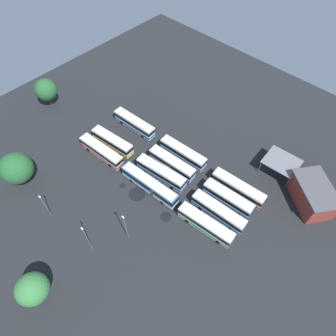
{
  "coord_description": "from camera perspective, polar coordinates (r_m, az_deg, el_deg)",
  "views": [
    {
      "loc": [
        -30.17,
        31.55,
        60.05
      ],
      "look_at": [
        -0.15,
        -0.46,
        1.57
      ],
      "focal_mm": 32.11,
      "sensor_mm": 36.0,
      "label": 1
    }
  ],
  "objects": [
    {
      "name": "maintenance_shelter",
      "position": [
        76.44,
        20.81,
        1.1
      ],
      "size": [
        8.45,
        7.41,
        3.99
      ],
      "color": "slate",
      "rests_on": "ground_plane"
    },
    {
      "name": "lamp_post_by_building",
      "position": [
        61.95,
        -15.1,
        -12.74
      ],
      "size": [
        0.56,
        0.28,
        9.53
      ],
      "color": "slate",
      "rests_on": "ground_plane"
    },
    {
      "name": "tree_west_edge",
      "position": [
        94.2,
        -22.19,
        13.57
      ],
      "size": [
        6.19,
        6.19,
        8.6
      ],
      "color": "brown",
      "rests_on": "ground_plane"
    },
    {
      "name": "tree_northwest",
      "position": [
        76.54,
        -26.85,
        -0.05
      ],
      "size": [
        7.51,
        7.51,
        9.15
      ],
      "color": "brown",
      "rests_on": "ground_plane"
    },
    {
      "name": "puddle_front_lane",
      "position": [
        82.49,
        -13.17,
        4.63
      ],
      "size": [
        2.8,
        2.8,
        0.01
      ],
      "primitive_type": "cylinder",
      "color": "black",
      "rests_on": "ground_plane"
    },
    {
      "name": "bus_row1_slot2",
      "position": [
        71.9,
        -1.33,
        -0.89
      ],
      "size": [
        13.34,
        4.13,
        3.57
      ],
      "color": "silver",
      "rests_on": "ground_plane"
    },
    {
      "name": "puddle_near_shelter",
      "position": [
        72.83,
        -8.62,
        -3.34
      ],
      "size": [
        1.52,
        1.52,
        0.01
      ],
      "primitive_type": "cylinder",
      "color": "black",
      "rests_on": "ground_plane"
    },
    {
      "name": "puddle_centre_drain",
      "position": [
        71.33,
        6.09,
        -4.69
      ],
      "size": [
        3.02,
        3.02,
        0.01
      ],
      "primitive_type": "cylinder",
      "color": "black",
      "rests_on": "ground_plane"
    },
    {
      "name": "ground_plane",
      "position": [
        74.24,
        -0.33,
        -0.87
      ],
      "size": [
        113.4,
        113.4,
        0.0
      ],
      "primitive_type": "plane",
      "color": "black"
    },
    {
      "name": "puddle_between_rows",
      "position": [
        71.11,
        -5.9,
        -4.94
      ],
      "size": [
        3.98,
        3.98,
        0.01
      ],
      "primitive_type": "cylinder",
      "color": "black",
      "rests_on": "ground_plane"
    },
    {
      "name": "bus_row0_slot1",
      "position": [
        69.28,
        11.31,
        -5.63
      ],
      "size": [
        12.17,
        3.58,
        3.57
      ],
      "color": "silver",
      "rests_on": "ground_plane"
    },
    {
      "name": "bus_row0_slot2",
      "position": [
        67.16,
        9.54,
        -8.16
      ],
      "size": [
        12.97,
        3.43,
        3.57
      ],
      "color": "silver",
      "rests_on": "ground_plane"
    },
    {
      "name": "bus_row0_slot3",
      "position": [
        65.33,
        7.18,
        -10.56
      ],
      "size": [
        13.12,
        3.88,
        3.57
      ],
      "color": "silver",
      "rests_on": "ground_plane"
    },
    {
      "name": "bus_row1_slot1",
      "position": [
        73.57,
        0.78,
        0.88
      ],
      "size": [
        12.81,
        3.47,
        3.57
      ],
      "color": "silver",
      "rests_on": "ground_plane"
    },
    {
      "name": "tree_northeast",
      "position": [
        61.29,
        -24.36,
        -20.18
      ],
      "size": [
        5.9,
        5.9,
        8.4
      ],
      "color": "brown",
      "rests_on": "ground_plane"
    },
    {
      "name": "bus_row0_slot0",
      "position": [
        71.27,
        13.16,
        -3.71
      ],
      "size": [
        13.18,
        3.61,
        3.57
      ],
      "color": "silver",
      "rests_on": "ground_plane"
    },
    {
      "name": "bus_row1_slot0",
      "position": [
        75.73,
        2.87,
        2.86
      ],
      "size": [
        13.04,
        3.42,
        3.57
      ],
      "color": "silver",
      "rests_on": "ground_plane"
    },
    {
      "name": "lamp_post_near_entrance",
      "position": [
        61.48,
        -8.05,
        -11.06
      ],
      "size": [
        0.56,
        0.28,
        9.52
      ],
      "color": "slate",
      "rests_on": "ground_plane"
    },
    {
      "name": "puddle_back_corner",
      "position": [
        67.79,
        -0.43,
        -9.23
      ],
      "size": [
        2.5,
        2.5,
        0.01
      ],
      "primitive_type": "cylinder",
      "color": "black",
      "rests_on": "ground_plane"
    },
    {
      "name": "bus_row2_slot0",
      "position": [
        83.27,
        -6.4,
        8.42
      ],
      "size": [
        13.1,
        3.32,
        3.57
      ],
      "color": "silver",
      "rests_on": "ground_plane"
    },
    {
      "name": "bus_row1_slot3",
      "position": [
        70.0,
        -3.5,
        -3.22
      ],
      "size": [
        15.63,
        3.67,
        3.57
      ],
      "color": "teal",
      "rests_on": "ground_plane"
    },
    {
      "name": "depot_building",
      "position": [
        74.49,
        25.75,
        -4.61
      ],
      "size": [
        13.1,
        12.23,
        5.88
      ],
      "color": "maroon",
      "rests_on": "ground_plane"
    },
    {
      "name": "bus_row2_slot3",
      "position": [
        77.87,
        -12.51,
        3.14
      ],
      "size": [
        13.23,
        3.53,
        3.57
      ],
      "color": "silver",
      "rests_on": "ground_plane"
    },
    {
      "name": "bus_row2_slot2",
      "position": [
        79.5,
        -10.49,
        4.97
      ],
      "size": [
        12.4,
        3.91,
        3.57
      ],
      "color": "silver",
      "rests_on": "ground_plane"
    },
    {
      "name": "lamp_post_far_corner",
      "position": [
        69.5,
        -22.33,
        -6.52
      ],
      "size": [
        0.56,
        0.28,
        7.63
      ],
      "color": "slate",
      "rests_on": "ground_plane"
    }
  ]
}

